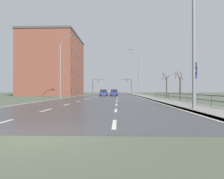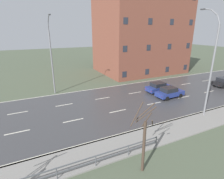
% 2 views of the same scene
% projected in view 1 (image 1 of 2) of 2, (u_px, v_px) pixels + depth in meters
% --- Properties ---
extents(ground_plane, '(160.00, 160.00, 0.12)m').
position_uv_depth(ground_plane, '(109.00, 96.00, 53.94)').
color(ground_plane, '#4C5642').
extents(road_asphalt_strip, '(14.00, 120.00, 0.03)m').
position_uv_depth(road_asphalt_strip, '(110.00, 94.00, 65.93)').
color(road_asphalt_strip, '#3D3D3F').
rests_on(road_asphalt_strip, ground).
extents(sidewalk_right, '(3.00, 120.00, 0.12)m').
position_uv_depth(sidewalk_right, '(136.00, 94.00, 65.68)').
color(sidewalk_right, gray).
rests_on(sidewalk_right, ground).
extents(guardrail, '(0.07, 29.38, 1.00)m').
position_uv_depth(guardrail, '(177.00, 96.00, 25.04)').
color(guardrail, '#515459').
rests_on(guardrail, ground).
extents(street_lamp_foreground, '(2.34, 0.24, 10.23)m').
position_uv_depth(street_lamp_foreground, '(191.00, 36.00, 13.54)').
color(street_lamp_foreground, slate).
rests_on(street_lamp_foreground, ground).
extents(street_lamp_midground, '(2.49, 0.24, 11.41)m').
position_uv_depth(street_lamp_midground, '(138.00, 73.00, 48.40)').
color(street_lamp_midground, slate).
rests_on(street_lamp_midground, ground).
extents(street_lamp_left_bank, '(2.85, 0.24, 11.15)m').
position_uv_depth(street_lamp_left_bank, '(61.00, 67.00, 34.90)').
color(street_lamp_left_bank, slate).
rests_on(street_lamp_left_bank, ground).
extents(highway_sign, '(0.09, 0.68, 3.49)m').
position_uv_depth(highway_sign, '(195.00, 79.00, 15.26)').
color(highway_sign, slate).
rests_on(highway_sign, ground).
extents(traffic_signal_right, '(4.15, 0.36, 6.00)m').
position_uv_depth(traffic_signal_right, '(130.00, 84.00, 80.21)').
color(traffic_signal_right, '#38383A').
rests_on(traffic_signal_right, ground).
extents(traffic_signal_left, '(5.17, 0.36, 6.21)m').
position_uv_depth(traffic_signal_left, '(95.00, 84.00, 82.00)').
color(traffic_signal_left, '#38383A').
rests_on(traffic_signal_left, ground).
extents(car_far_left, '(1.85, 4.11, 1.57)m').
position_uv_depth(car_far_left, '(115.00, 92.00, 72.56)').
color(car_far_left, black).
rests_on(car_far_left, ground).
extents(car_near_right, '(1.93, 4.15, 1.57)m').
position_uv_depth(car_near_right, '(114.00, 93.00, 49.05)').
color(car_near_right, navy).
rests_on(car_near_right, ground).
extents(car_mid_centre, '(2.02, 4.20, 1.57)m').
position_uv_depth(car_mid_centre, '(115.00, 92.00, 61.30)').
color(car_mid_centre, black).
rests_on(car_mid_centre, ground).
extents(car_distant, '(1.90, 4.13, 1.57)m').
position_uv_depth(car_distant, '(104.00, 93.00, 49.30)').
color(car_distant, navy).
rests_on(car_distant, ground).
extents(brick_building, '(13.86, 18.18, 16.46)m').
position_uv_depth(brick_building, '(54.00, 66.00, 55.62)').
color(brick_building, brown).
rests_on(brick_building, ground).
extents(bare_tree_near, '(1.21, 1.49, 3.99)m').
position_uv_depth(bare_tree_near, '(180.00, 86.00, 27.32)').
color(bare_tree_near, '#423328').
rests_on(bare_tree_near, ground).
extents(bare_tree_mid, '(1.51, 1.86, 4.83)m').
position_uv_depth(bare_tree_mid, '(166.00, 85.00, 37.16)').
color(bare_tree_mid, '#423328').
rests_on(bare_tree_mid, ground).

